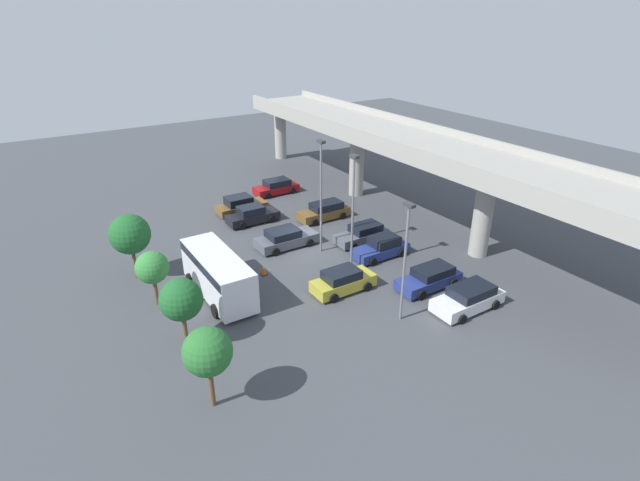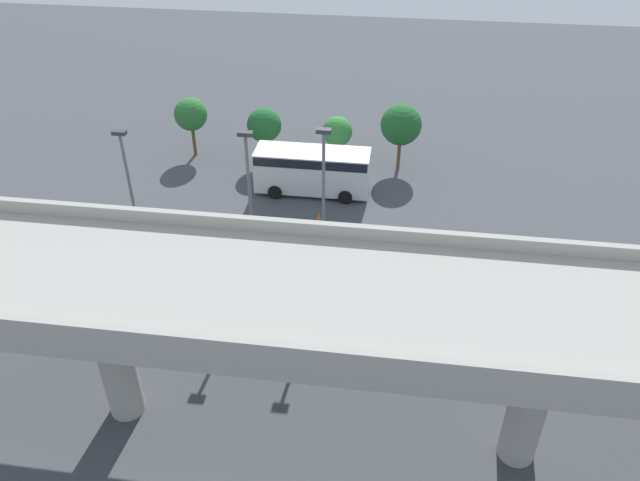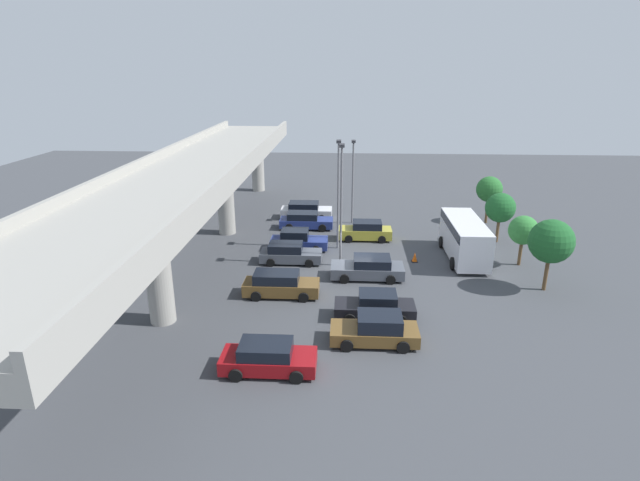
% 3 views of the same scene
% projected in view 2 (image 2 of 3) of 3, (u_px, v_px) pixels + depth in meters
% --- Properties ---
extents(ground_plane, '(101.45, 101.45, 0.00)m').
position_uv_depth(ground_plane, '(344.00, 270.00, 33.98)').
color(ground_plane, '#424449').
extents(highway_overpass, '(48.75, 6.84, 7.88)m').
position_uv_depth(highway_overpass, '(314.00, 310.00, 21.57)').
color(highway_overpass, '#9E9B93').
rests_on(highway_overpass, ground_plane).
extents(parked_car_0, '(2.10, 4.45, 1.46)m').
position_uv_depth(parked_car_0, '(601.00, 334.00, 28.80)').
color(parked_car_0, maroon).
rests_on(parked_car_0, ground_plane).
extents(parked_car_1, '(2.13, 4.53, 1.59)m').
position_uv_depth(parked_car_1, '(524.00, 262.00, 33.31)').
color(parked_car_1, brown).
rests_on(parked_car_1, ground_plane).
extents(parked_car_2, '(2.01, 4.54, 1.55)m').
position_uv_depth(parked_car_2, '(472.00, 257.00, 33.72)').
color(parked_car_2, black).
rests_on(parked_car_2, ground_plane).
extents(parked_car_3, '(1.99, 4.68, 1.55)m').
position_uv_depth(parked_car_3, '(422.00, 324.00, 29.30)').
color(parked_car_3, brown).
rests_on(parked_car_3, ground_plane).
extents(parked_car_4, '(2.26, 4.89, 1.50)m').
position_uv_depth(parked_car_4, '(367.00, 251.00, 34.23)').
color(parked_car_4, '#515660').
rests_on(parked_car_4, ground_plane).
extents(parked_car_5, '(2.02, 4.44, 1.46)m').
position_uv_depth(parked_car_5, '(305.00, 314.00, 29.95)').
color(parked_car_5, '#515660').
rests_on(parked_car_5, ground_plane).
extents(parked_car_6, '(2.02, 4.43, 1.59)m').
position_uv_depth(parked_car_6, '(249.00, 304.00, 30.53)').
color(parked_car_6, navy).
rests_on(parked_car_6, ground_plane).
extents(parked_car_7, '(2.00, 4.33, 1.57)m').
position_uv_depth(parked_car_7, '(226.00, 238.00, 35.17)').
color(parked_car_7, gold).
rests_on(parked_car_7, ground_plane).
extents(parked_car_8, '(2.06, 4.64, 1.47)m').
position_uv_depth(parked_car_8, '(146.00, 292.00, 31.27)').
color(parked_car_8, navy).
rests_on(parked_car_8, ground_plane).
extents(parked_car_9, '(2.20, 4.77, 1.53)m').
position_uv_depth(parked_car_9, '(83.00, 289.00, 31.44)').
color(parked_car_9, silver).
rests_on(parked_car_9, ground_plane).
extents(shuttle_bus, '(7.32, 2.66, 2.91)m').
position_uv_depth(shuttle_bus, '(312.00, 168.00, 39.99)').
color(shuttle_bus, silver).
rests_on(shuttle_bus, ground_plane).
extents(lamp_post_near_aisle, '(0.70, 0.35, 8.45)m').
position_uv_depth(lamp_post_near_aisle, '(250.00, 198.00, 30.70)').
color(lamp_post_near_aisle, slate).
rests_on(lamp_post_near_aisle, ground_plane).
extents(lamp_post_mid_lot, '(0.70, 0.35, 7.53)m').
position_uv_depth(lamp_post_mid_lot, '(130.00, 185.00, 32.71)').
color(lamp_post_mid_lot, slate).
rests_on(lamp_post_mid_lot, ground_plane).
extents(lamp_post_by_overpass, '(0.70, 0.35, 8.70)m').
position_uv_depth(lamp_post_by_overpass, '(324.00, 198.00, 30.44)').
color(lamp_post_by_overpass, slate).
rests_on(lamp_post_by_overpass, ground_plane).
extents(tree_front_left, '(2.76, 2.76, 4.68)m').
position_uv_depth(tree_front_left, '(401.00, 125.00, 41.72)').
color(tree_front_left, brown).
rests_on(tree_front_left, ground_plane).
extents(tree_front_centre, '(2.07, 2.07, 3.67)m').
position_uv_depth(tree_front_centre, '(337.00, 132.00, 42.41)').
color(tree_front_centre, brown).
rests_on(tree_front_centre, ground_plane).
extents(tree_front_right, '(2.38, 2.38, 4.08)m').
position_uv_depth(tree_front_right, '(264.00, 125.00, 42.66)').
color(tree_front_right, brown).
rests_on(tree_front_right, ground_plane).
extents(tree_front_far_right, '(2.31, 2.31, 4.30)m').
position_uv_depth(tree_front_far_right, '(191.00, 114.00, 43.55)').
color(tree_front_far_right, brown).
rests_on(tree_front_far_right, ground_plane).
extents(traffic_cone, '(0.44, 0.44, 0.70)m').
position_uv_depth(traffic_cone, '(319.00, 218.00, 37.67)').
color(traffic_cone, black).
rests_on(traffic_cone, ground_plane).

